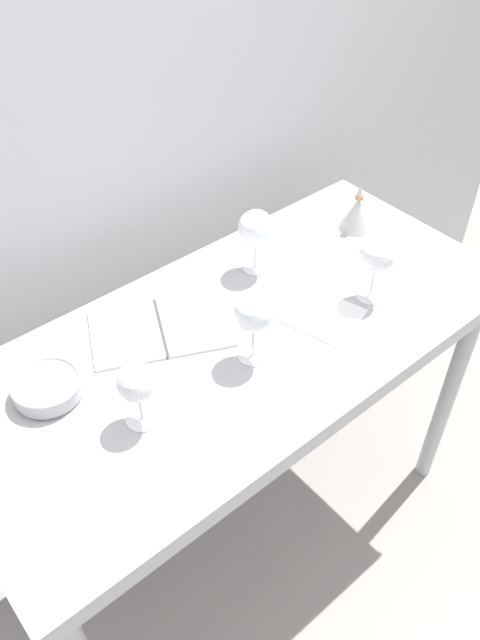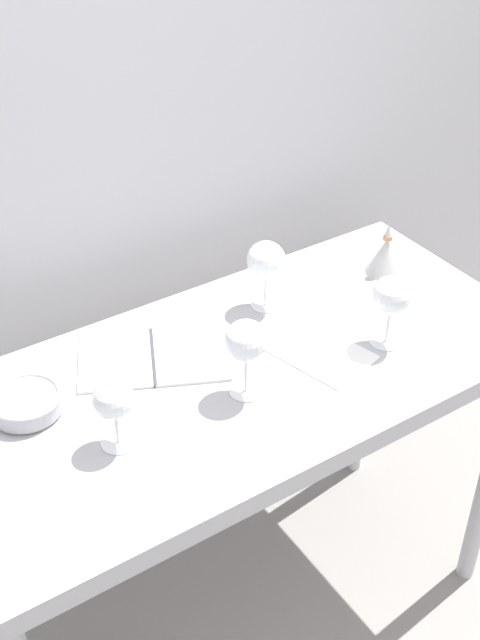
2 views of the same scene
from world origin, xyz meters
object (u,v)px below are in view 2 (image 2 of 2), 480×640
(tasting_sheet_upper, at_px, (310,347))
(tasting_bowl, at_px, (26,402))
(open_notebook, at_px, (153,357))
(wine_glass_far_right, at_px, (266,262))
(wine_glass_near_center, at_px, (246,343))
(decanter_funnel, at_px, (385,255))
(wine_glass_near_right, at_px, (391,297))
(wine_glass_near_left, at_px, (114,401))

(tasting_sheet_upper, bearing_deg, tasting_bowl, 151.64)
(open_notebook, relative_size, tasting_bowl, 2.53)
(wine_glass_far_right, xyz_separation_m, open_notebook, (-0.33, -0.03, -0.12))
(wine_glass_near_center, bearing_deg, wine_glass_far_right, 48.03)
(tasting_sheet_upper, height_order, tasting_bowl, tasting_bowl)
(tasting_sheet_upper, bearing_deg, decanter_funnel, 8.39)
(wine_glass_near_right, xyz_separation_m, wine_glass_near_left, (-0.66, 0.04, -0.02))
(tasting_sheet_upper, xyz_separation_m, decanter_funnel, (0.35, 0.15, 0.05))
(decanter_funnel, bearing_deg, wine_glass_far_right, 172.80)
(wine_glass_near_left, relative_size, wine_glass_far_right, 0.89)
(wine_glass_near_right, distance_m, tasting_sheet_upper, 0.22)
(open_notebook, relative_size, decanter_funnel, 2.70)
(wine_glass_near_center, bearing_deg, tasting_bowl, 154.52)
(wine_glass_near_left, xyz_separation_m, wine_glass_far_right, (0.51, 0.23, 0.02))
(tasting_sheet_upper, distance_m, decanter_funnel, 0.39)
(wine_glass_near_center, relative_size, tasting_bowl, 1.20)
(wine_glass_near_left, height_order, tasting_bowl, wine_glass_near_left)
(wine_glass_far_right, bearing_deg, wine_glass_near_center, -131.97)
(wine_glass_near_right, xyz_separation_m, wine_glass_far_right, (-0.15, 0.27, -0.00))
(decanter_funnel, bearing_deg, wine_glass_near_right, -130.31)
(wine_glass_near_center, relative_size, open_notebook, 0.47)
(wine_glass_near_center, distance_m, open_notebook, 0.27)
(wine_glass_near_left, relative_size, open_notebook, 0.41)
(wine_glass_near_right, xyz_separation_m, decanter_funnel, (0.19, 0.23, -0.08))
(tasting_sheet_upper, bearing_deg, wine_glass_far_right, 72.39)
(open_notebook, height_order, tasting_bowl, tasting_bowl)
(tasting_sheet_upper, relative_size, decanter_funnel, 1.96)
(tasting_sheet_upper, xyz_separation_m, tasting_bowl, (-0.62, 0.15, 0.02))
(wine_glass_near_center, distance_m, wine_glass_near_right, 0.37)
(wine_glass_near_right, height_order, tasting_sheet_upper, wine_glass_near_right)
(wine_glass_near_center, relative_size, tasting_sheet_upper, 0.65)
(open_notebook, bearing_deg, wine_glass_far_right, 31.00)
(wine_glass_near_center, bearing_deg, decanter_funnel, 19.43)
(wine_glass_near_center, xyz_separation_m, wine_glass_near_left, (-0.29, 0.01, -0.02))
(wine_glass_near_right, xyz_separation_m, open_notebook, (-0.47, 0.24, -0.12))
(wine_glass_near_left, bearing_deg, decanter_funnel, 12.34)
(wine_glass_near_center, height_order, wine_glass_near_right, wine_glass_near_center)
(wine_glass_far_right, distance_m, open_notebook, 0.35)
(wine_glass_far_right, distance_m, tasting_bowl, 0.64)
(wine_glass_near_left, distance_m, tasting_bowl, 0.23)
(wine_glass_near_right, bearing_deg, open_notebook, 153.19)
(wine_glass_near_center, distance_m, wine_glass_far_right, 0.32)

